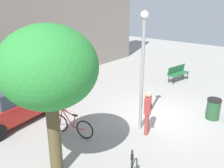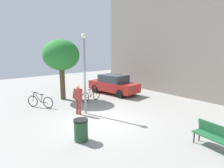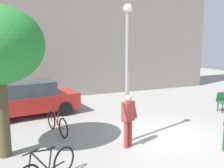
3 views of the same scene
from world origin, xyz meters
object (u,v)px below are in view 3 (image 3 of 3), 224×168
at_px(bicycle_red, 57,123).
at_px(parked_car_red, 30,99).
at_px(lamppost, 127,62).
at_px(person_by_lamppost, 128,117).

distance_m(bicycle_red, parked_car_red, 2.79).
xyz_separation_m(lamppost, bicycle_red, (-1.97, 1.69, -2.26)).
bearing_deg(parked_car_red, bicycle_red, -75.09).
relative_size(lamppost, person_by_lamppost, 2.64).
xyz_separation_m(person_by_lamppost, bicycle_red, (-1.83, 2.07, -0.58)).
distance_m(person_by_lamppost, bicycle_red, 2.82).
height_order(lamppost, bicycle_red, lamppost).
height_order(person_by_lamppost, parked_car_red, person_by_lamppost).
xyz_separation_m(person_by_lamppost, parked_car_red, (-2.54, 4.74, -0.19)).
height_order(lamppost, parked_car_red, lamppost).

